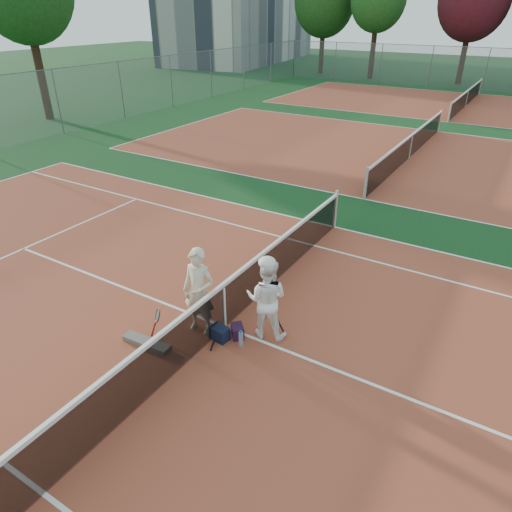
% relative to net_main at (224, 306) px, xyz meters
% --- Properties ---
extents(ground, '(130.00, 130.00, 0.00)m').
position_rel_net_main_xyz_m(ground, '(0.00, 0.00, -0.51)').
color(ground, '#0E3616').
rests_on(ground, ground).
extents(court_main, '(23.77, 10.97, 0.01)m').
position_rel_net_main_xyz_m(court_main, '(0.00, 0.00, -0.51)').
color(court_main, brown).
rests_on(court_main, ground).
extents(court_far_a, '(23.77, 10.97, 0.01)m').
position_rel_net_main_xyz_m(court_far_a, '(0.00, 13.50, -0.51)').
color(court_far_a, brown).
rests_on(court_far_a, ground).
extents(court_far_b, '(23.77, 10.97, 0.01)m').
position_rel_net_main_xyz_m(court_far_b, '(0.00, 27.00, -0.51)').
color(court_far_b, brown).
rests_on(court_far_b, ground).
extents(net_main, '(0.10, 10.98, 1.02)m').
position_rel_net_main_xyz_m(net_main, '(0.00, 0.00, 0.00)').
color(net_main, black).
rests_on(net_main, ground).
extents(net_far_a, '(0.10, 10.98, 1.02)m').
position_rel_net_main_xyz_m(net_far_a, '(0.00, 13.50, 0.00)').
color(net_far_a, black).
rests_on(net_far_a, ground).
extents(net_far_b, '(0.10, 10.98, 1.02)m').
position_rel_net_main_xyz_m(net_far_b, '(0.00, 27.00, 0.00)').
color(net_far_b, black).
rests_on(net_far_b, ground).
extents(fence_back, '(32.00, 0.06, 3.00)m').
position_rel_net_main_xyz_m(fence_back, '(0.00, 34.00, 0.99)').
color(fence_back, slate).
rests_on(fence_back, ground).
extents(fence_left, '(0.06, 54.50, 3.00)m').
position_rel_net_main_xyz_m(fence_left, '(-16.00, 6.75, 0.99)').
color(fence_left, slate).
rests_on(fence_left, ground).
extents(player_a, '(0.70, 0.51, 1.76)m').
position_rel_net_main_xyz_m(player_a, '(-0.35, -0.29, 0.37)').
color(player_a, beige).
rests_on(player_a, ground).
extents(player_b, '(0.93, 0.80, 1.62)m').
position_rel_net_main_xyz_m(player_b, '(0.80, 0.24, 0.30)').
color(player_b, white).
rests_on(player_b, ground).
extents(racket_red, '(0.36, 0.35, 0.57)m').
position_rel_net_main_xyz_m(racket_red, '(-0.94, -0.84, -0.22)').
color(racket_red, maroon).
rests_on(racket_red, ground).
extents(racket_black_held, '(0.37, 0.37, 0.56)m').
position_rel_net_main_xyz_m(racket_black_held, '(0.97, 0.30, -0.23)').
color(racket_black_held, black).
rests_on(racket_black_held, ground).
extents(racket_spare, '(0.49, 0.66, 0.03)m').
position_rel_net_main_xyz_m(racket_spare, '(-0.00, -0.29, -0.49)').
color(racket_spare, black).
rests_on(racket_spare, ground).
extents(sports_bag_navy, '(0.37, 0.28, 0.27)m').
position_rel_net_main_xyz_m(sports_bag_navy, '(0.13, -0.35, -0.37)').
color(sports_bag_navy, black).
rests_on(sports_bag_navy, ground).
extents(sports_bag_purple, '(0.36, 0.37, 0.25)m').
position_rel_net_main_xyz_m(sports_bag_purple, '(0.37, -0.11, -0.39)').
color(sports_bag_purple, black).
rests_on(sports_bag_purple, ground).
extents(net_cover_canvas, '(1.00, 0.29, 0.10)m').
position_rel_net_main_xyz_m(net_cover_canvas, '(-0.93, -1.21, -0.46)').
color(net_cover_canvas, '#5E5855').
rests_on(net_cover_canvas, ground).
extents(water_bottle, '(0.09, 0.09, 0.30)m').
position_rel_net_main_xyz_m(water_bottle, '(0.57, -0.30, -0.36)').
color(water_bottle, silver).
rests_on(water_bottle, ground).
extents(tree_back_0, '(5.49, 5.49, 9.33)m').
position_rel_net_main_xyz_m(tree_back_0, '(-14.95, 37.64, 5.64)').
color(tree_back_0, '#382314').
rests_on(tree_back_0, ground).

